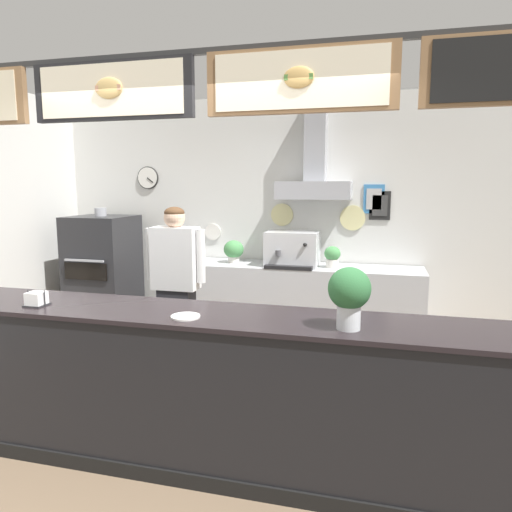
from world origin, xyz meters
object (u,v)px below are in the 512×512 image
at_px(potted_sage, 234,250).
at_px(potted_oregano, 332,256).
at_px(shop_worker, 176,289).
at_px(napkin_holder, 37,299).
at_px(basil_vase, 349,294).
at_px(pizza_oven, 104,275).
at_px(condiment_plate, 186,316).
at_px(espresso_machine, 292,249).

height_order(potted_sage, potted_oregano, potted_sage).
xyz_separation_m(shop_worker, napkin_holder, (-0.42, -1.34, 0.19)).
distance_m(potted_sage, napkin_holder, 2.70).
xyz_separation_m(shop_worker, basil_vase, (1.67, -1.34, 0.35)).
distance_m(pizza_oven, napkin_holder, 2.68).
bearing_deg(pizza_oven, potted_sage, 6.88).
xyz_separation_m(potted_oregano, condiment_plate, (-0.65, -2.60, -0.02)).
relative_size(condiment_plate, basil_vase, 0.51).
xyz_separation_m(pizza_oven, espresso_machine, (2.34, 0.16, 0.39)).
bearing_deg(basil_vase, espresso_machine, 107.10).
distance_m(potted_sage, condiment_plate, 2.70).
bearing_deg(napkin_holder, pizza_oven, 113.23).
height_order(shop_worker, basil_vase, shop_worker).
bearing_deg(shop_worker, potted_oregano, -136.86).
height_order(potted_sage, basil_vase, basil_vase).
xyz_separation_m(potted_sage, napkin_holder, (-0.58, -2.64, -0.00)).
xyz_separation_m(shop_worker, espresso_machine, (0.87, 1.26, 0.24)).
relative_size(basil_vase, napkin_holder, 2.59).
bearing_deg(potted_oregano, shop_worker, -136.54).
xyz_separation_m(condiment_plate, basil_vase, (0.99, 0.01, 0.20)).
distance_m(potted_sage, basil_vase, 3.04).
bearing_deg(espresso_machine, shop_worker, -124.43).
distance_m(shop_worker, potted_sage, 1.32).
xyz_separation_m(potted_sage, condiment_plate, (0.52, -2.65, -0.04)).
bearing_deg(condiment_plate, potted_oregano, 76.04).
relative_size(shop_worker, potted_sage, 6.22).
bearing_deg(condiment_plate, shop_worker, 116.42).
xyz_separation_m(pizza_oven, basil_vase, (3.14, -2.44, 0.50)).
distance_m(shop_worker, basil_vase, 2.17).
relative_size(pizza_oven, basil_vase, 4.38).
distance_m(potted_sage, potted_oregano, 1.16).
relative_size(potted_sage, napkin_holder, 1.92).
bearing_deg(potted_oregano, condiment_plate, -103.96).
bearing_deg(potted_sage, espresso_machine, -3.02).
height_order(pizza_oven, shop_worker, shop_worker).
height_order(basil_vase, napkin_holder, basil_vase).
distance_m(condiment_plate, basil_vase, 1.01).
height_order(potted_sage, condiment_plate, potted_sage).
xyz_separation_m(potted_oregano, basil_vase, (0.35, -2.59, 0.17)).
distance_m(espresso_machine, potted_sage, 0.71).
bearing_deg(condiment_plate, potted_sage, 100.99).
bearing_deg(condiment_plate, basil_vase, 0.85).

